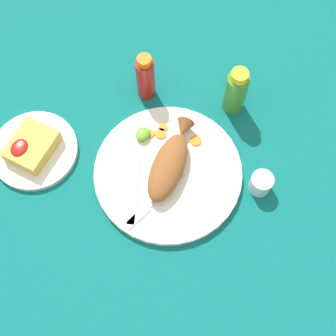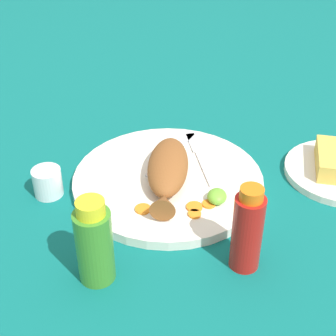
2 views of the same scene
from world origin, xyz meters
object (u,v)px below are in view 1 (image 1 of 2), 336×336
main_plate (168,173)px  salt_cup (261,184)px  hot_sauce_bottle_green (236,91)px  side_plate_fries (35,150)px  fork_near (151,204)px  fried_fish (170,163)px  fork_far (135,192)px  hot_sauce_bottle_red (146,77)px

main_plate → salt_cup: 0.22m
hot_sauce_bottle_green → salt_cup: 0.23m
hot_sauce_bottle_green → side_plate_fries: 0.51m
fork_near → salt_cup: bearing=146.6°
fork_near → hot_sauce_bottle_green: hot_sauce_bottle_green is taller
salt_cup → side_plate_fries: salt_cup is taller
fried_fish → salt_cup: size_ratio=4.26×
salt_cup → fork_far: bearing=-59.2°
side_plate_fries → fork_far: bearing=92.8°
fork_near → fork_far: 0.05m
hot_sauce_bottle_red → fork_far: bearing=22.6°
fork_far → hot_sauce_bottle_green: (-0.33, 0.11, 0.05)m
main_plate → salt_cup: salt_cup is taller
fork_far → fork_near: bearing=57.8°
fried_fish → hot_sauce_bottle_red: 0.23m
fork_far → hot_sauce_bottle_green: size_ratio=1.24×
main_plate → fried_fish: fried_fish is taller
fork_near → side_plate_fries: size_ratio=0.86×
main_plate → hot_sauce_bottle_green: (-0.25, 0.06, 0.06)m
fork_near → fork_far: same height
fried_fish → hot_sauce_bottle_green: bearing=158.4°
fork_near → hot_sauce_bottle_red: bearing=-131.2°
main_plate → fried_fish: bearing=-173.1°
salt_cup → side_plate_fries: bearing=-72.6°
fried_fish → fork_far: 0.11m
fried_fish → hot_sauce_bottle_red: (-0.17, -0.15, 0.03)m
hot_sauce_bottle_green → fork_far: bearing=-17.8°
hot_sauce_bottle_green → fork_near: bearing=-9.5°
main_plate → fried_fish: 0.04m
main_plate → side_plate_fries: main_plate is taller
hot_sauce_bottle_green → side_plate_fries: bearing=-47.9°
hot_sauce_bottle_green → fried_fish: bearing=-14.7°
fried_fish → salt_cup: fried_fish is taller
fork_near → side_plate_fries: (0.00, -0.32, -0.01)m
fork_far → side_plate_fries: bearing=-108.8°
hot_sauce_bottle_green → side_plate_fries: (0.34, -0.38, -0.06)m
fried_fish → hot_sauce_bottle_green: 0.24m
fork_near → hot_sauce_bottle_green: size_ratio=1.26×
fork_far → hot_sauce_bottle_red: 0.29m
side_plate_fries → hot_sauce_bottle_green: bearing=132.1°
hot_sauce_bottle_green → side_plate_fries: hot_sauce_bottle_green is taller
hot_sauce_bottle_red → salt_cup: 0.38m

